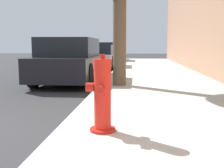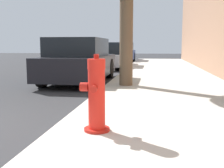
{
  "view_description": "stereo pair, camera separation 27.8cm",
  "coord_description": "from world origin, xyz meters",
  "views": [
    {
      "loc": [
        2.9,
        -2.99,
        1.2
      ],
      "look_at": [
        2.49,
        1.55,
        0.57
      ],
      "focal_mm": 45.0,
      "sensor_mm": 36.0,
      "label": 1
    },
    {
      "loc": [
        3.17,
        -2.96,
        1.2
      ],
      "look_at": [
        2.49,
        1.55,
        0.57
      ],
      "focal_mm": 45.0,
      "sensor_mm": 36.0,
      "label": 2
    }
  ],
  "objects": [
    {
      "name": "parked_car_near",
      "position": [
        0.76,
        5.95,
        0.7
      ],
      "size": [
        1.78,
        4.18,
        1.44
      ],
      "color": "black",
      "rests_on": "ground_plane"
    },
    {
      "name": "parked_car_far",
      "position": [
        0.8,
        17.4,
        0.69
      ],
      "size": [
        1.77,
        4.52,
        1.42
      ],
      "color": "navy",
      "rests_on": "ground_plane"
    },
    {
      "name": "parked_car_mid",
      "position": [
        0.83,
        11.79,
        0.61
      ],
      "size": [
        1.78,
        4.03,
        1.24
      ],
      "color": "#B7B7BC",
      "rests_on": "ground_plane"
    },
    {
      "name": "sidewalk_slab",
      "position": [
        3.59,
        0.0,
        0.07
      ],
      "size": [
        3.41,
        40.0,
        0.15
      ],
      "color": "beige",
      "rests_on": "ground_plane"
    },
    {
      "name": "fire_hydrant",
      "position": [
        2.48,
        0.35,
        0.59
      ],
      "size": [
        0.36,
        0.37,
        0.95
      ],
      "color": "red",
      "rests_on": "sidewalk_slab"
    }
  ]
}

